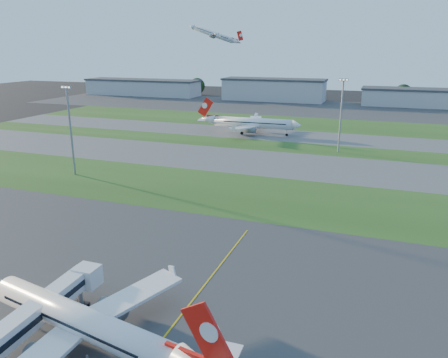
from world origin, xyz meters
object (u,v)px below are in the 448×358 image
at_px(jet_bridge, 20,325).
at_px(light_mast_west, 70,125).
at_px(airliner_taxiing, 252,123).
at_px(light_mast_centre, 341,111).
at_px(airliner_parked, 84,323).

distance_m(jet_bridge, light_mast_west, 81.73).
bearing_deg(light_mast_west, airliner_taxiing, 68.52).
relative_size(airliner_taxiing, light_mast_centre, 1.66).
height_order(airliner_taxiing, light_mast_centre, light_mast_centre).
xyz_separation_m(airliner_taxiing, light_mast_centre, (39.02, -22.74, 10.13)).
bearing_deg(light_mast_west, light_mast_centre, 38.66).
relative_size(jet_bridge, light_mast_centre, 1.04).
distance_m(jet_bridge, airliner_taxiing, 146.67).
relative_size(airliner_parked, light_mast_centre, 1.38).
xyz_separation_m(light_mast_west, light_mast_centre, (70.00, 56.00, 0.00)).
relative_size(jet_bridge, light_mast_west, 1.04).
distance_m(airliner_parked, light_mast_west, 83.37).
bearing_deg(airliner_parked, light_mast_centre, 92.20).
distance_m(jet_bridge, light_mast_centre, 126.17).
height_order(airliner_parked, airliner_taxiing, airliner_taxiing).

